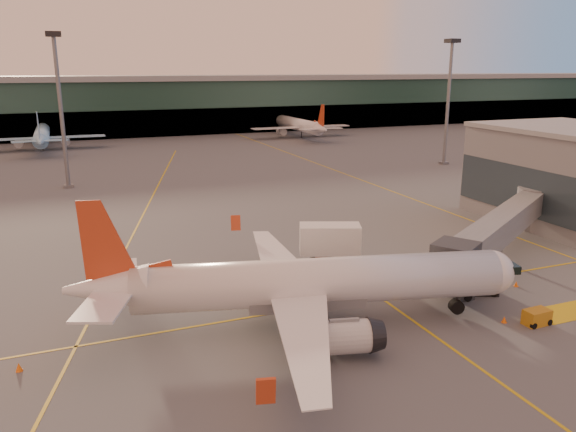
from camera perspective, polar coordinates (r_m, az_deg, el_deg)
name	(u,v)px	position (r m, az deg, el deg)	size (l,w,h in m)	color
ground	(355,328)	(45.74, 6.85, -11.22)	(600.00, 600.00, 0.00)	#4C4F54
taxi_markings	(165,209)	(83.78, -12.41, 0.70)	(100.12, 173.00, 0.01)	gold
terminal	(131,106)	(179.13, -15.63, 10.74)	(400.00, 20.00, 17.60)	#19382D
gate_building	(572,175)	(83.27, 26.90, 3.77)	(18.40, 22.40, 12.60)	slate
mast_west_near	(60,99)	(101.97, -22.17, 10.91)	(2.40, 2.40, 25.60)	slate
mast_east_near	(449,93)	(123.47, 16.01, 11.93)	(2.40, 2.40, 25.60)	slate
main_airplane	(304,284)	(44.47, 1.62, -6.94)	(35.38, 32.22, 10.81)	white
jet_bridge	(506,224)	(64.44, 21.28, -0.76)	(28.33, 19.35, 5.51)	slate
catering_truck	(330,244)	(57.05, 4.34, -2.88)	(6.62, 4.67, 4.72)	#A73E17
gpu_cart	(537,317)	(49.91, 23.96, -9.39)	(2.20, 1.35, 1.25)	#B77B16
pushback_tug	(479,287)	(54.48, 18.87, -6.79)	(3.59, 2.85, 1.64)	black
cone_nose	(516,284)	(57.48, 22.16, -6.41)	(0.41, 0.41, 0.52)	orange
cone_tail	(19,367)	(43.57, -25.67, -13.67)	(0.47, 0.47, 0.60)	orange
cone_fwd	(504,320)	(49.41, 21.11, -9.79)	(0.42, 0.42, 0.53)	orange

